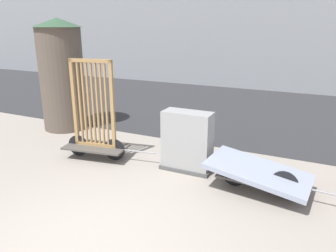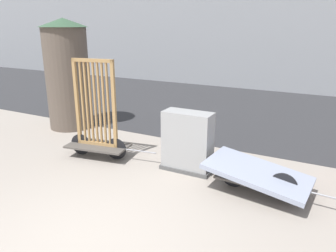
{
  "view_description": "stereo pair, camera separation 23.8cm",
  "coord_description": "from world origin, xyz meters",
  "px_view_note": "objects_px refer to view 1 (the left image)",
  "views": [
    {
      "loc": [
        2.61,
        -2.86,
        2.86
      ],
      "look_at": [
        0.0,
        2.59,
        0.98
      ],
      "focal_mm": 35.0,
      "sensor_mm": 36.0,
      "label": 1
    },
    {
      "loc": [
        2.83,
        -2.75,
        2.86
      ],
      "look_at": [
        0.0,
        2.59,
        0.98
      ],
      "focal_mm": 35.0,
      "sensor_mm": 36.0,
      "label": 2
    }
  ],
  "objects_px": {
    "bike_cart_with_bedframe": "(95,127)",
    "bike_cart_with_mattress": "(259,173)",
    "utility_cabinet": "(187,143)",
    "advertising_column": "(62,74)"
  },
  "relations": [
    {
      "from": "utility_cabinet",
      "to": "bike_cart_with_mattress",
      "type": "bearing_deg",
      "value": -11.51
    },
    {
      "from": "bike_cart_with_mattress",
      "to": "bike_cart_with_bedframe",
      "type": "bearing_deg",
      "value": -175.67
    },
    {
      "from": "bike_cart_with_bedframe",
      "to": "bike_cart_with_mattress",
      "type": "relative_size",
      "value": 0.95
    },
    {
      "from": "utility_cabinet",
      "to": "advertising_column",
      "type": "bearing_deg",
      "value": 164.91
    },
    {
      "from": "bike_cart_with_bedframe",
      "to": "utility_cabinet",
      "type": "distance_m",
      "value": 2.08
    },
    {
      "from": "bike_cart_with_mattress",
      "to": "advertising_column",
      "type": "xyz_separation_m",
      "value": [
        -5.74,
        1.45,
        1.2
      ]
    },
    {
      "from": "bike_cart_with_bedframe",
      "to": "advertising_column",
      "type": "height_order",
      "value": "advertising_column"
    },
    {
      "from": "utility_cabinet",
      "to": "advertising_column",
      "type": "xyz_separation_m",
      "value": [
        -4.24,
        1.14,
        0.97
      ]
    },
    {
      "from": "utility_cabinet",
      "to": "advertising_column",
      "type": "distance_m",
      "value": 4.5
    },
    {
      "from": "bike_cart_with_mattress",
      "to": "advertising_column",
      "type": "relative_size",
      "value": 0.76
    }
  ]
}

